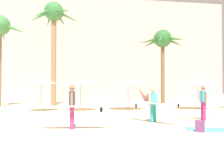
% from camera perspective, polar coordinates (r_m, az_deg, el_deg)
% --- Properties ---
extents(ground, '(120.00, 120.00, 0.00)m').
position_cam_1_polar(ground, '(5.50, 17.09, -17.77)').
color(ground, beige).
extents(hotel_pink, '(23.51, 10.02, 13.61)m').
position_cam_1_polar(hotel_pink, '(35.40, 5.31, 7.22)').
color(hotel_pink, pink).
rests_on(hotel_pink, ground).
extents(hotel_tower_gray, '(14.45, 11.65, 29.22)m').
position_cam_1_polar(hotel_tower_gray, '(44.17, -22.27, 15.98)').
color(hotel_tower_gray, '#A8A8A3').
rests_on(hotel_tower_gray, ground).
extents(palm_tree_left, '(4.72, 4.26, 9.82)m').
position_cam_1_polar(palm_tree_left, '(22.66, -14.56, 15.12)').
color(palm_tree_left, '#896B4C').
rests_on(palm_tree_left, ground).
extents(palm_tree_center, '(5.52, 5.11, 8.25)m').
position_cam_1_polar(palm_tree_center, '(26.19, 12.73, 10.22)').
color(palm_tree_center, brown).
rests_on(palm_tree_center, ground).
extents(palm_tree_right, '(4.99, 4.90, 8.23)m').
position_cam_1_polar(palm_tree_right, '(22.99, -26.71, 12.00)').
color(palm_tree_right, '#896B4C').
rests_on(palm_tree_right, ground).
extents(cafe_umbrella_0, '(2.31, 2.31, 2.30)m').
position_cam_1_polar(cafe_umbrella_0, '(16.26, -7.98, 0.51)').
color(cafe_umbrella_0, gray).
rests_on(cafe_umbrella_0, ground).
extents(cafe_umbrella_2, '(2.73, 2.73, 2.35)m').
position_cam_1_polar(cafe_umbrella_2, '(18.50, 21.04, 0.49)').
color(cafe_umbrella_2, gray).
rests_on(cafe_umbrella_2, ground).
extents(cafe_umbrella_3, '(2.78, 2.78, 2.32)m').
position_cam_1_polar(cafe_umbrella_3, '(16.90, 4.11, 0.56)').
color(cafe_umbrella_3, gray).
rests_on(cafe_umbrella_3, ground).
extents(cafe_umbrella_4, '(2.15, 2.15, 2.36)m').
position_cam_1_polar(cafe_umbrella_4, '(16.45, -17.59, 0.82)').
color(cafe_umbrella_4, gray).
rests_on(cafe_umbrella_4, ground).
extents(beach_towel, '(2.13, 1.50, 0.01)m').
position_cam_1_polar(beach_towel, '(9.54, 24.10, -10.58)').
color(beach_towel, '#4CC6D6').
rests_on(beach_towel, ground).
extents(backpack, '(0.35, 0.35, 0.42)m').
position_cam_1_polar(backpack, '(8.90, 21.50, -10.01)').
color(backpack, '#70386D').
rests_on(backpack, ground).
extents(person_mid_left, '(2.85, 0.91, 1.74)m').
position_cam_1_polar(person_mid_left, '(8.85, -10.16, -5.39)').
color(person_mid_left, '#B7337F').
rests_on(person_mid_left, ground).
extents(person_far_left, '(1.97, 2.60, 1.66)m').
position_cam_1_polar(person_far_left, '(10.67, 10.62, -4.82)').
color(person_far_left, teal).
rests_on(person_far_left, ground).
extents(person_far_right, '(2.85, 0.96, 1.75)m').
position_cam_1_polar(person_far_right, '(12.24, 21.99, -4.12)').
color(person_far_right, '#B7337F').
rests_on(person_far_right, ground).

